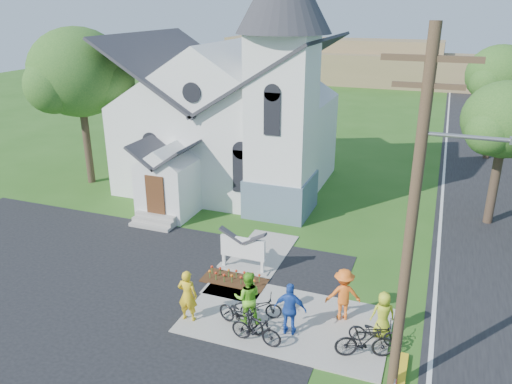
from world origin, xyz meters
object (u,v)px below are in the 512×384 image
at_px(utility_pole, 415,216).
at_px(bike_2, 241,315).
at_px(cyclist_1, 248,298).
at_px(church_sign, 243,248).
at_px(bike_1, 256,329).
at_px(bike_4, 375,332).
at_px(cyclist_3, 343,294).
at_px(bike_3, 365,341).
at_px(cyclist_0, 188,295).
at_px(bike_0, 257,306).
at_px(cyclist_2, 290,309).
at_px(cyclist_4, 383,314).

bearing_deg(utility_pole, bike_2, 168.53).
xyz_separation_m(utility_pole, cyclist_1, (-5.07, 1.44, -4.39)).
distance_m(church_sign, bike_1, 4.77).
relative_size(bike_2, bike_4, 1.15).
height_order(cyclist_3, bike_3, cyclist_3).
xyz_separation_m(cyclist_0, bike_1, (2.65, -0.39, -0.42)).
height_order(bike_0, cyclist_2, cyclist_2).
height_order(church_sign, bike_2, church_sign).
bearing_deg(church_sign, bike_0, -59.38).
distance_m(church_sign, bike_2, 3.95).
height_order(bike_1, bike_3, bike_3).
height_order(cyclist_4, bike_4, cyclist_4).
distance_m(utility_pole, bike_3, 5.01).
bearing_deg(cyclist_4, cyclist_2, -2.74).
bearing_deg(bike_0, bike_2, 143.76).
relative_size(cyclist_0, cyclist_2, 1.02).
distance_m(bike_0, cyclist_1, 0.66).
bearing_deg(cyclist_2, church_sign, -52.71).
bearing_deg(bike_2, church_sign, 38.76).
distance_m(cyclist_3, bike_3, 2.10).
bearing_deg(church_sign, cyclist_4, -22.17).
bearing_deg(bike_0, cyclist_1, 133.96).
bearing_deg(bike_3, bike_4, -34.72).
relative_size(church_sign, cyclist_2, 1.18).
bearing_deg(cyclist_4, bike_1, 5.01).
bearing_deg(cyclist_4, bike_2, -5.47).
bearing_deg(cyclist_0, bike_1, 166.09).
distance_m(bike_1, bike_4, 3.81).
height_order(cyclist_0, cyclist_1, cyclist_1).
bearing_deg(bike_3, cyclist_2, 63.58).
height_order(cyclist_0, bike_0, cyclist_0).
bearing_deg(utility_pole, bike_4, 114.69).
xyz_separation_m(bike_2, cyclist_4, (4.49, 1.25, 0.30)).
relative_size(cyclist_0, cyclist_3, 1.00).
relative_size(cyclist_0, bike_0, 1.11).
distance_m(cyclist_1, bike_3, 4.08).
distance_m(church_sign, cyclist_0, 3.87).
bearing_deg(cyclist_3, cyclist_2, 24.43).
relative_size(bike_0, bike_3, 0.92).
bearing_deg(church_sign, cyclist_3, -22.88).
relative_size(cyclist_2, cyclist_4, 1.16).
relative_size(cyclist_0, bike_3, 1.02).
height_order(utility_pole, cyclist_1, utility_pole).
distance_m(bike_1, cyclist_4, 4.17).
distance_m(church_sign, bike_4, 6.47).
distance_m(cyclist_0, cyclist_1, 2.06).
height_order(church_sign, cyclist_3, cyclist_3).
bearing_deg(church_sign, cyclist_0, -97.18).
bearing_deg(cyclist_4, utility_pole, 85.06).
xyz_separation_m(church_sign, cyclist_0, (-0.48, -3.84, -0.03)).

